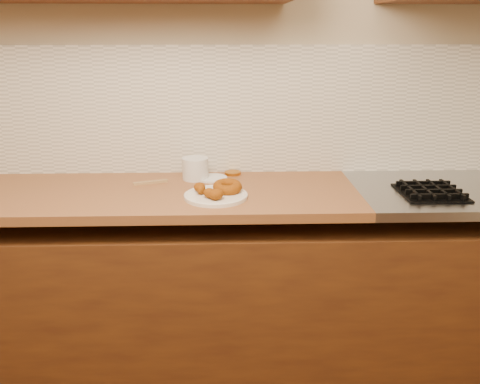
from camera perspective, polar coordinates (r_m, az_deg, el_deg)
name	(u,v)px	position (r m, az deg, el deg)	size (l,w,h in m)	color
wall_back	(240,78)	(2.43, 0.01, 12.69)	(4.00, 0.02, 2.70)	tan
base_cabinet	(242,294)	(2.42, 0.25, -11.39)	(3.60, 0.60, 0.77)	#5A2F11
butcher_block	(93,196)	(2.29, -16.20, -0.39)	(2.30, 0.62, 0.04)	brown
backsplash	(240,110)	(2.44, 0.02, 9.15)	(3.60, 0.02, 0.60)	silver
donut_plate	(216,196)	(2.11, -2.73, -0.44)	(0.26, 0.26, 0.02)	white
ring_donut	(227,187)	(2.13, -1.44, 0.60)	(0.12, 0.12, 0.04)	#89400A
fried_dough_chunks	(208,191)	(2.08, -3.61, 0.07)	(0.14, 0.18, 0.04)	#89400A
plastic_tub	(195,169)	(2.37, -5.04, 2.64)	(0.12, 0.12, 0.10)	silver
tub_lid	(212,178)	(2.37, -3.17, 1.57)	(0.14, 0.14, 0.01)	silver
brass_jar_lid	(233,173)	(2.45, -0.82, 2.15)	(0.08, 0.08, 0.01)	#B7741E
wooden_utensil	(150,182)	(2.34, -10.02, 1.08)	(0.16, 0.02, 0.01)	#9B7949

